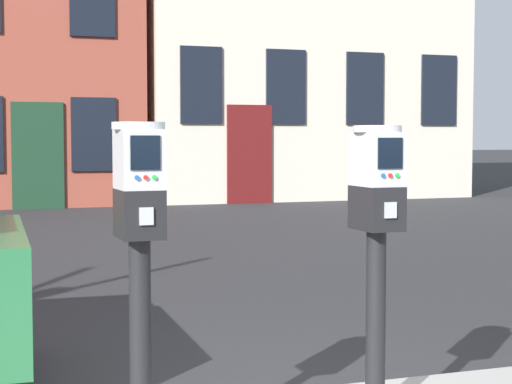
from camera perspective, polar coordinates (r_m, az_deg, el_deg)
parking_meter_near_kerb at (r=3.51m, az=-7.79°, el=-2.09°), size 0.22×0.25×1.33m
parking_meter_twin_adjacent at (r=3.88m, az=8.05°, el=-1.65°), size 0.22×0.25×1.32m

